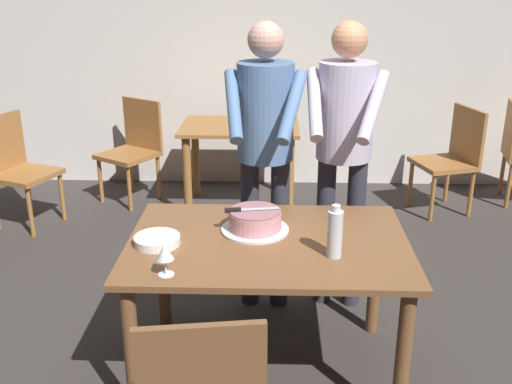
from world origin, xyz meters
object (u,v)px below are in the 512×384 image
person_standing_beside (344,137)px  background_chair_0 (452,156)px  cake_on_platter (255,221)px  plate_stack (157,240)px  background_table (240,143)px  person_cutting_cake (265,138)px  background_chair_1 (17,166)px  water_bottle (335,233)px  wine_glass_near (165,253)px  background_chair_3 (134,146)px  cake_knife (241,210)px  main_dining_table (268,262)px

person_standing_beside → background_chair_0: 2.01m
cake_on_platter → plate_stack: size_ratio=1.55×
plate_stack → background_table: plate_stack is taller
person_cutting_cake → background_chair_1: 2.42m
cake_on_platter → person_cutting_cake: (0.04, 0.56, 0.27)m
water_bottle → wine_glass_near: bearing=-164.8°
plate_stack → background_chair_1: background_chair_1 is taller
cake_on_platter → background_chair_3: size_ratio=0.38×
water_bottle → background_chair_1: size_ratio=0.28×
person_cutting_cake → background_chair_3: bearing=123.7°
wine_glass_near → water_bottle: water_bottle is taller
water_bottle → background_chair_1: (-2.34, 2.04, -0.37)m
cake_on_platter → background_chair_3: bearing=116.2°
cake_knife → background_table: 2.23m
person_cutting_cake → cake_knife: bearing=-100.8°
water_bottle → background_table: bearing=103.0°
cake_knife → background_chair_0: (1.67, 2.17, -0.37)m
main_dining_table → person_standing_beside: bearing=59.0°
person_cutting_cake → background_chair_0: person_cutting_cake is taller
person_cutting_cake → person_standing_beside: same height
main_dining_table → background_chair_3: bearing=116.4°
cake_knife → background_table: cake_knife is taller
background_chair_1 → plate_stack: bearing=-52.0°
cake_knife → background_chair_1: bearing=136.9°
water_bottle → person_standing_beside: 0.90m
person_standing_beside → background_table: 1.82m
main_dining_table → wine_glass_near: (-0.43, -0.36, 0.22)m
cake_knife → person_standing_beside: size_ratio=0.16×
water_bottle → background_chair_0: water_bottle is taller
main_dining_table → cake_on_platter: 0.21m
cake_knife → wine_glass_near: bearing=-122.6°
plate_stack → person_cutting_cake: size_ratio=0.13×
main_dining_table → wine_glass_near: size_ratio=9.39×
background_chair_0 → background_chair_3: size_ratio=1.00×
person_standing_beside → main_dining_table: bearing=-121.0°
main_dining_table → wine_glass_near: bearing=-140.4°
plate_stack → person_standing_beside: (0.95, 0.76, 0.31)m
wine_glass_near → cake_on_platter: bearing=52.2°
background_chair_3 → person_standing_beside: bearing=-47.0°
water_bottle → person_cutting_cake: person_cutting_cake is taller
cake_knife → background_chair_0: background_chair_0 is taller
background_chair_1 → background_chair_0: bearing=6.3°
wine_glass_near → background_chair_0: background_chair_0 is taller
person_standing_beside → background_table: bearing=113.3°
background_chair_0 → cake_on_platter: bearing=-126.5°
main_dining_table → background_table: (-0.27, 2.31, -0.06)m
wine_glass_near → person_cutting_cake: size_ratio=0.08×
main_dining_table → background_chair_3: 2.78m
cake_on_platter → person_standing_beside: size_ratio=0.20×
plate_stack → water_bottle: water_bottle is taller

